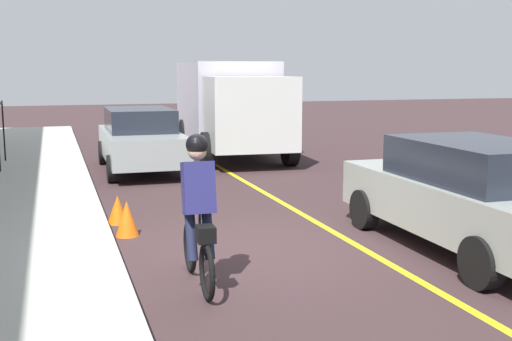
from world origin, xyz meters
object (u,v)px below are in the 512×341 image
Objects in this scene: parked_sedan_rear at (141,139)px; traffic_cone_far at (118,210)px; box_truck_background at (230,104)px; cyclist_lead at (198,212)px; traffic_cone_near at (127,218)px; patrol_sedan at (470,193)px.

traffic_cone_far is at bearing -11.09° from parked_sedan_rear.
parked_sedan_rear is at bearing -49.35° from box_truck_background.
cyclist_lead is 9.05m from parked_sedan_rear.
traffic_cone_near reaches higher than traffic_cone_far.
traffic_cone_near is (-8.61, 4.07, -1.27)m from box_truck_background.
cyclist_lead is at bearing -2.89° from parked_sedan_rear.
cyclist_lead is 3.62m from traffic_cone_far.
patrol_sedan is 1.00× the size of parked_sedan_rear.
patrol_sedan and parked_sedan_rear have the same top height.
cyclist_lead is 3.30× the size of traffic_cone_near.
parked_sedan_rear is (8.68, 3.44, 0.00)m from patrol_sedan.
patrol_sedan is 10.93m from box_truck_background.
box_truck_background reaches higher than parked_sedan_rear.
patrol_sedan reaches higher than traffic_cone_far.
traffic_cone_far is (0.87, 0.05, -0.04)m from traffic_cone_near.
patrol_sedan is 9.38× the size of traffic_cone_far.
box_truck_background is (10.90, 0.46, 0.73)m from patrol_sedan.
traffic_cone_far is at bearing 56.18° from patrol_sedan.
box_truck_background is (2.22, -2.98, 0.73)m from parked_sedan_rear.
cyclist_lead reaches higher than traffic_cone_far.
box_truck_background is at bearing 3.13° from patrol_sedan.
patrol_sedan is at bearing 22.24° from parked_sedan_rear.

